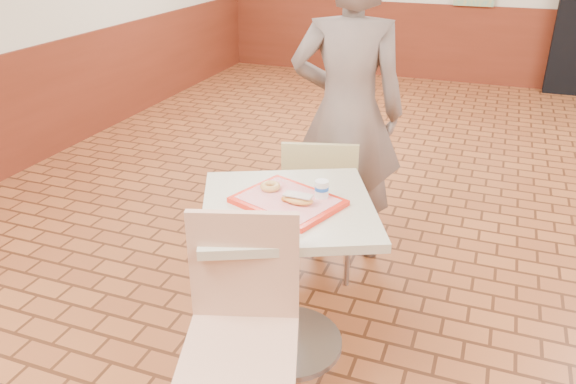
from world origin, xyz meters
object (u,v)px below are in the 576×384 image
(main_table, at_px, (288,254))
(chair_main_front, at_px, (242,321))
(customer, at_px, (347,114))
(chair_main_back, at_px, (319,201))
(long_john_donut, at_px, (297,199))
(paper_cup, at_px, (322,189))
(ring_donut, at_px, (270,186))
(serving_tray, at_px, (288,201))

(main_table, relative_size, chair_main_front, 0.84)
(customer, bearing_deg, chair_main_back, 67.37)
(long_john_donut, height_order, paper_cup, paper_cup)
(main_table, distance_m, ring_donut, 0.33)
(main_table, relative_size, serving_tray, 1.84)
(long_john_donut, distance_m, paper_cup, 0.13)
(chair_main_back, xyz_separation_m, ring_donut, (-0.05, -0.61, 0.35))
(main_table, bearing_deg, customer, 90.08)
(long_john_donut, bearing_deg, serving_tray, 150.22)
(serving_tray, bearing_deg, ring_donut, 151.34)
(long_john_donut, bearing_deg, ring_donut, 150.96)
(chair_main_front, relative_size, ring_donut, 10.04)
(paper_cup, bearing_deg, ring_donut, -178.02)
(chair_main_back, distance_m, paper_cup, 0.74)
(main_table, distance_m, long_john_donut, 0.32)
(paper_cup, bearing_deg, customer, 98.34)
(serving_tray, xyz_separation_m, long_john_donut, (0.06, -0.03, 0.04))
(chair_main_back, xyz_separation_m, paper_cup, (0.19, -0.60, 0.38))
(ring_donut, xyz_separation_m, long_john_donut, (0.17, -0.09, 0.01))
(chair_main_front, distance_m, long_john_donut, 0.59)
(chair_main_front, height_order, ring_donut, chair_main_front)
(chair_main_back, bearing_deg, main_table, 79.36)
(chair_main_back, xyz_separation_m, serving_tray, (0.06, -0.67, 0.32))
(main_table, bearing_deg, paper_cup, 26.93)
(chair_main_back, height_order, customer, customer)
(customer, height_order, long_john_donut, customer)
(paper_cup, bearing_deg, chair_main_back, 107.93)
(serving_tray, distance_m, long_john_donut, 0.07)
(long_john_donut, relative_size, paper_cup, 1.92)
(customer, bearing_deg, chair_main_front, 76.65)
(main_table, relative_size, ring_donut, 8.47)
(chair_main_back, distance_m, ring_donut, 0.71)
(ring_donut, distance_m, paper_cup, 0.25)
(chair_main_front, xyz_separation_m, paper_cup, (0.14, 0.59, 0.34))
(chair_main_front, bearing_deg, serving_tray, 72.17)
(chair_main_back, bearing_deg, serving_tray, 79.36)
(main_table, distance_m, chair_main_front, 0.52)
(ring_donut, height_order, long_john_donut, long_john_donut)
(chair_main_back, relative_size, long_john_donut, 5.88)
(chair_main_front, relative_size, long_john_donut, 6.30)
(ring_donut, height_order, paper_cup, paper_cup)
(chair_main_front, distance_m, paper_cup, 0.70)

